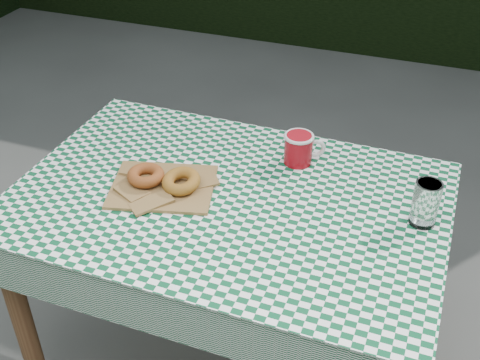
{
  "coord_description": "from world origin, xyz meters",
  "views": [
    {
      "loc": [
        0.65,
        -1.28,
        1.76
      ],
      "look_at": [
        0.18,
        0.02,
        0.79
      ],
      "focal_mm": 45.12,
      "sensor_mm": 36.0,
      "label": 1
    }
  ],
  "objects_px": {
    "paper_bag": "(163,186)",
    "coffee_mug": "(298,149)",
    "table": "(229,293)",
    "drinking_glass": "(425,203)"
  },
  "relations": [
    {
      "from": "table",
      "to": "drinking_glass",
      "type": "height_order",
      "value": "drinking_glass"
    },
    {
      "from": "table",
      "to": "drinking_glass",
      "type": "bearing_deg",
      "value": 8.12
    },
    {
      "from": "table",
      "to": "paper_bag",
      "type": "xyz_separation_m",
      "value": [
        -0.19,
        -0.03,
        0.39
      ]
    },
    {
      "from": "drinking_glass",
      "to": "coffee_mug",
      "type": "bearing_deg",
      "value": 156.39
    },
    {
      "from": "table",
      "to": "coffee_mug",
      "type": "bearing_deg",
      "value": 60.69
    },
    {
      "from": "paper_bag",
      "to": "drinking_glass",
      "type": "height_order",
      "value": "drinking_glass"
    },
    {
      "from": "table",
      "to": "paper_bag",
      "type": "bearing_deg",
      "value": -171.63
    },
    {
      "from": "paper_bag",
      "to": "table",
      "type": "bearing_deg",
      "value": 7.6
    },
    {
      "from": "paper_bag",
      "to": "coffee_mug",
      "type": "height_order",
      "value": "coffee_mug"
    },
    {
      "from": "table",
      "to": "paper_bag",
      "type": "height_order",
      "value": "paper_bag"
    }
  ]
}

